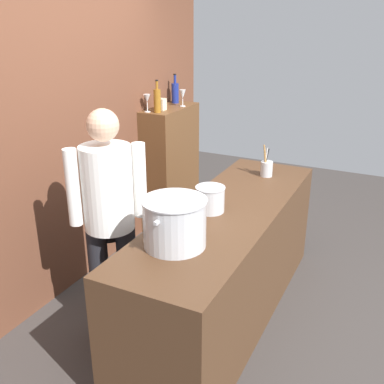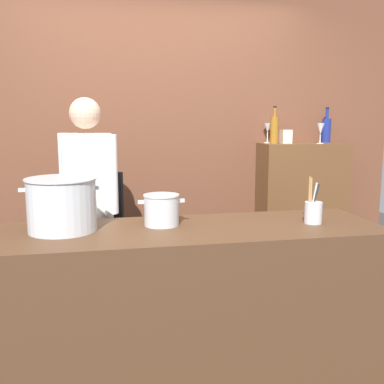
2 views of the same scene
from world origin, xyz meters
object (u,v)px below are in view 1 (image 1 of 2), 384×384
object	(u,v)px
stockpot_large	(175,223)
wine_glass_wide	(183,95)
utensil_crock	(266,168)
wine_bottle_cobalt	(175,92)
wine_bottle_amber	(157,100)
spice_tin_cream	(161,104)
stockpot_small	(210,199)
chef	(109,210)
wine_glass_tall	(147,99)

from	to	relation	value
stockpot_large	wine_glass_wide	world-z (taller)	wine_glass_wide
utensil_crock	wine_bottle_cobalt	xyz separation A→B (m)	(0.74, 1.28, 0.45)
wine_bottle_amber	spice_tin_cream	bearing A→B (deg)	12.96
stockpot_small	wine_glass_wide	bearing A→B (deg)	33.45
stockpot_small	wine_bottle_amber	distance (m)	1.60
chef	stockpot_large	size ratio (longest dim) A/B	3.69
wine_bottle_cobalt	wine_glass_tall	size ratio (longest dim) A/B	1.79
stockpot_large	utensil_crock	xyz separation A→B (m)	(1.46, -0.11, -0.08)
utensil_crock	wine_bottle_cobalt	size ratio (longest dim) A/B	0.91
stockpot_large	wine_glass_wide	bearing A→B (deg)	26.07
stockpot_large	wine_glass_wide	xyz separation A→B (m)	(2.06, 1.01, 0.38)
stockpot_large	wine_bottle_cobalt	distance (m)	2.52
chef	spice_tin_cream	world-z (taller)	chef
stockpot_small	utensil_crock	xyz separation A→B (m)	(0.90, -0.13, -0.02)
chef	utensil_crock	distance (m)	1.50
wine_bottle_amber	spice_tin_cream	xyz separation A→B (m)	(0.12, 0.03, -0.06)
stockpot_large	wine_bottle_amber	xyz separation A→B (m)	(1.67, 1.09, 0.38)
utensil_crock	chef	bearing A→B (deg)	152.51
stockpot_large	wine_bottle_amber	world-z (taller)	wine_bottle_amber
stockpot_large	chef	bearing A→B (deg)	77.38
chef	stockpot_large	world-z (taller)	chef
chef	wine_bottle_amber	xyz separation A→B (m)	(1.54, 0.51, 0.46)
stockpot_large	utensil_crock	world-z (taller)	stockpot_large
wine_bottle_amber	stockpot_small	bearing A→B (deg)	-136.17
chef	stockpot_large	xyz separation A→B (m)	(-0.13, -0.58, 0.08)
utensil_crock	wine_bottle_amber	world-z (taller)	wine_bottle_amber
wine_bottle_cobalt	utensil_crock	bearing A→B (deg)	-119.97
utensil_crock	wine_bottle_amber	xyz separation A→B (m)	(0.22, 1.20, 0.45)
chef	stockpot_small	size ratio (longest dim) A/B	6.04
wine_bottle_cobalt	wine_glass_tall	world-z (taller)	wine_bottle_cobalt
stockpot_small	wine_glass_wide	world-z (taller)	wine_glass_wide
stockpot_large	wine_glass_tall	xyz separation A→B (m)	(1.65, 1.19, 0.38)
wine_glass_tall	spice_tin_cream	world-z (taller)	wine_glass_tall
wine_bottle_amber	wine_glass_wide	world-z (taller)	wine_bottle_amber
chef	wine_glass_tall	xyz separation A→B (m)	(1.52, 0.61, 0.47)
chef	utensil_crock	bearing A→B (deg)	-162.09
stockpot_small	wine_glass_wide	size ratio (longest dim) A/B	1.59
spice_tin_cream	stockpot_large	bearing A→B (deg)	-148.14
stockpot_small	wine_glass_tall	world-z (taller)	wine_glass_tall
wine_bottle_cobalt	wine_glass_wide	bearing A→B (deg)	-130.52
stockpot_large	wine_bottle_amber	distance (m)	2.03
wine_glass_tall	utensil_crock	bearing A→B (deg)	-98.47
stockpot_large	stockpot_small	world-z (taller)	stockpot_large
wine_bottle_amber	chef	bearing A→B (deg)	-161.78
wine_bottle_cobalt	wine_bottle_amber	world-z (taller)	wine_bottle_amber
wine_bottle_amber	wine_glass_wide	xyz separation A→B (m)	(0.38, -0.08, -0.00)
stockpot_small	utensil_crock	world-z (taller)	utensil_crock
wine_glass_wide	wine_glass_tall	distance (m)	0.45
utensil_crock	wine_bottle_cobalt	bearing A→B (deg)	60.03
wine_glass_wide	wine_glass_tall	world-z (taller)	same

